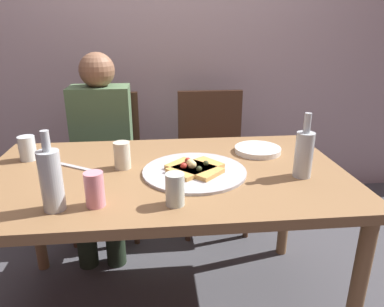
# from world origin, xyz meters

# --- Properties ---
(ground_plane) EXTENTS (8.00, 8.00, 0.00)m
(ground_plane) POSITION_xyz_m (0.00, 0.00, 0.00)
(ground_plane) COLOR #424247
(back_wall) EXTENTS (6.00, 0.10, 2.60)m
(back_wall) POSITION_xyz_m (0.00, 1.33, 1.30)
(back_wall) COLOR #B29EA3
(back_wall) RESTS_ON ground_plane
(dining_table) EXTENTS (1.53, 0.89, 0.73)m
(dining_table) POSITION_xyz_m (0.00, 0.00, 0.66)
(dining_table) COLOR olive
(dining_table) RESTS_ON ground_plane
(pizza_tray) EXTENTS (0.43, 0.43, 0.01)m
(pizza_tray) POSITION_xyz_m (0.12, -0.03, 0.74)
(pizza_tray) COLOR #ADADB2
(pizza_tray) RESTS_ON dining_table
(pizza_slice_last) EXTENTS (0.25, 0.24, 0.05)m
(pizza_slice_last) POSITION_xyz_m (0.13, -0.03, 0.76)
(pizza_slice_last) COLOR tan
(pizza_slice_last) RESTS_ON pizza_tray
(pizza_slice_extra) EXTENTS (0.25, 0.25, 0.05)m
(pizza_slice_extra) POSITION_xyz_m (0.12, -0.04, 0.76)
(pizza_slice_extra) COLOR tan
(pizza_slice_extra) RESTS_ON pizza_tray
(wine_bottle) EXTENTS (0.07, 0.07, 0.28)m
(wine_bottle) POSITION_xyz_m (-0.38, -0.29, 0.84)
(wine_bottle) COLOR #B2BCC1
(wine_bottle) RESTS_ON dining_table
(beer_bottle) EXTENTS (0.07, 0.07, 0.26)m
(beer_bottle) POSITION_xyz_m (0.56, -0.11, 0.83)
(beer_bottle) COLOR #B2BCC1
(beer_bottle) RESTS_ON dining_table
(tumbler_near) EXTENTS (0.07, 0.07, 0.12)m
(tumbler_near) POSITION_xyz_m (-0.18, 0.05, 0.79)
(tumbler_near) COLOR beige
(tumbler_near) RESTS_ON dining_table
(tumbler_far) EXTENTS (0.07, 0.07, 0.11)m
(tumbler_far) POSITION_xyz_m (-0.62, 0.20, 0.79)
(tumbler_far) COLOR silver
(tumbler_far) RESTS_ON dining_table
(wine_glass) EXTENTS (0.07, 0.07, 0.11)m
(wine_glass) POSITION_xyz_m (0.03, -0.30, 0.79)
(wine_glass) COLOR #B7C6BC
(wine_glass) RESTS_ON dining_table
(soda_can) EXTENTS (0.07, 0.07, 0.12)m
(soda_can) POSITION_xyz_m (-0.24, -0.28, 0.79)
(soda_can) COLOR pink
(soda_can) RESTS_ON dining_table
(plate_stack) EXTENTS (0.22, 0.22, 0.03)m
(plate_stack) POSITION_xyz_m (0.46, 0.19, 0.74)
(plate_stack) COLOR white
(plate_stack) RESTS_ON dining_table
(table_knife) EXTENTS (0.20, 0.14, 0.01)m
(table_knife) POSITION_xyz_m (-0.38, 0.07, 0.74)
(table_knife) COLOR #B7B7BC
(table_knife) RESTS_ON dining_table
(chair_left) EXTENTS (0.44, 0.44, 0.90)m
(chair_left) POSITION_xyz_m (-0.37, 0.84, 0.51)
(chair_left) COLOR #472D1E
(chair_left) RESTS_ON ground_plane
(chair_right) EXTENTS (0.44, 0.44, 0.90)m
(chair_right) POSITION_xyz_m (0.34, 0.84, 0.51)
(chair_right) COLOR #472D1E
(chair_right) RESTS_ON ground_plane
(guest_in_sweater) EXTENTS (0.36, 0.56, 1.17)m
(guest_in_sweater) POSITION_xyz_m (-0.37, 0.69, 0.64)
(guest_in_sweater) COLOR #4C6B47
(guest_in_sweater) RESTS_ON ground_plane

